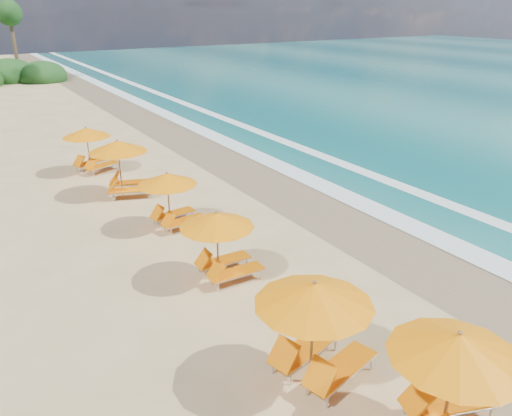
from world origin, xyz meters
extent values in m
plane|color=tan|center=(0.00, 0.00, 0.00)|extent=(160.00, 160.00, 0.00)
cube|color=#8C7853|center=(4.00, 0.00, 0.01)|extent=(4.00, 160.00, 0.01)
cube|color=white|center=(5.50, 0.00, 0.03)|extent=(1.20, 160.00, 0.01)
cube|color=white|center=(8.50, 0.00, 0.02)|extent=(0.80, 160.00, 0.01)
cylinder|color=olive|center=(-1.57, -9.26, 1.18)|extent=(0.06, 0.06, 2.37)
cone|color=orange|center=(-1.57, -9.26, 2.17)|extent=(3.09, 3.09, 0.48)
sphere|color=olive|center=(-1.57, -9.26, 2.43)|extent=(0.08, 0.08, 0.08)
cylinder|color=olive|center=(-2.73, -6.69, 1.22)|extent=(0.06, 0.06, 2.43)
cone|color=orange|center=(-2.73, -6.69, 2.23)|extent=(3.04, 3.04, 0.49)
sphere|color=olive|center=(-2.73, -6.69, 2.50)|extent=(0.09, 0.09, 0.09)
cylinder|color=olive|center=(-2.38, -1.73, 1.06)|extent=(0.05, 0.05, 2.12)
cone|color=orange|center=(-2.38, -1.73, 1.94)|extent=(2.22, 2.22, 0.43)
sphere|color=olive|center=(-2.38, -1.73, 2.18)|extent=(0.08, 0.08, 0.08)
cylinder|color=olive|center=(-2.17, 2.51, 1.04)|extent=(0.05, 0.05, 2.08)
cone|color=orange|center=(-2.17, 2.51, 1.90)|extent=(2.37, 2.37, 0.42)
sphere|color=olive|center=(-2.17, 2.51, 2.14)|extent=(0.07, 0.07, 0.07)
cylinder|color=olive|center=(-2.59, 6.82, 1.19)|extent=(0.06, 0.06, 2.37)
cone|color=orange|center=(-2.59, 6.82, 2.17)|extent=(3.12, 3.12, 0.48)
sphere|color=olive|center=(-2.59, 6.82, 2.44)|extent=(0.08, 0.08, 0.08)
cylinder|color=olive|center=(-2.93, 10.69, 1.09)|extent=(0.05, 0.05, 2.19)
cone|color=orange|center=(-2.93, 10.69, 2.00)|extent=(2.94, 2.94, 0.44)
sphere|color=olive|center=(-2.93, 10.69, 2.25)|extent=(0.08, 0.08, 0.08)
ellipsoid|color=#163D14|center=(-2.00, 47.00, 0.55)|extent=(5.60, 5.60, 3.64)
ellipsoid|color=#163D14|center=(1.00, 45.00, 0.49)|extent=(5.00, 5.00, 3.25)
cylinder|color=brown|center=(-1.00, 47.00, 3.40)|extent=(0.36, 0.36, 6.80)
sphere|color=#163D14|center=(-1.00, 47.00, 6.80)|extent=(2.60, 2.60, 2.60)
camera|label=1|loc=(-8.31, -13.54, 7.67)|focal=35.25mm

